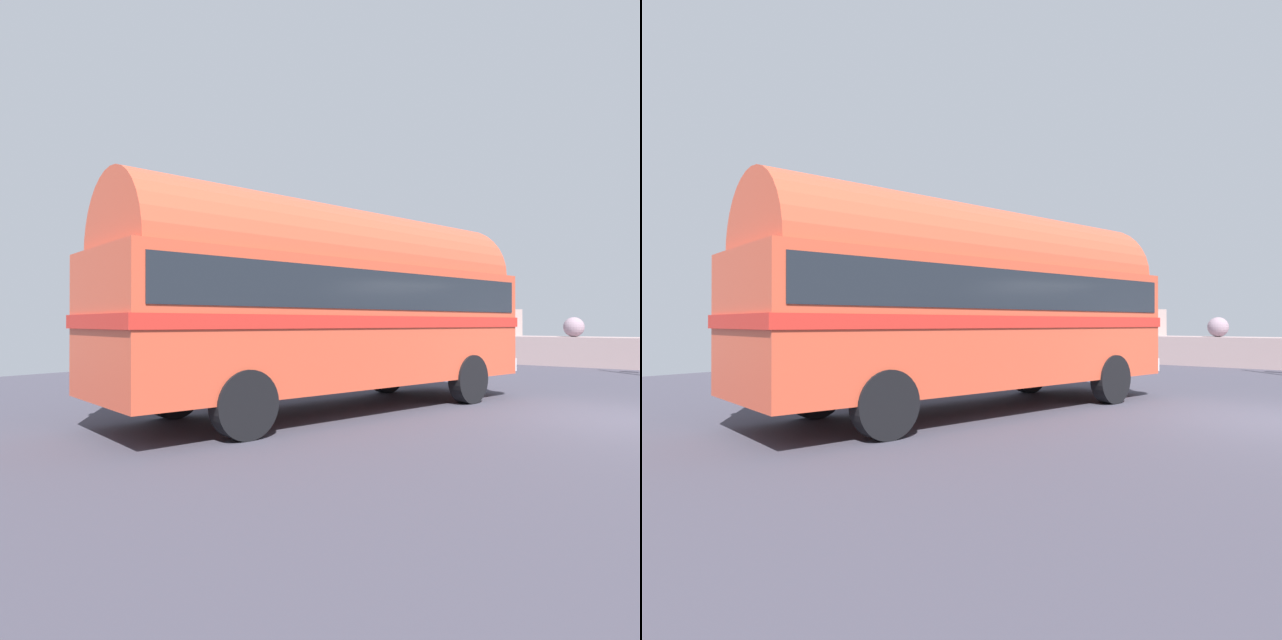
# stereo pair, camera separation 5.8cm
# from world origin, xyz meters

# --- Properties ---
(ground) EXTENTS (32.00, 26.00, 0.02)m
(ground) POSITION_xyz_m (0.00, 0.00, 0.01)
(ground) COLOR #3C3946
(vintage_coach) EXTENTS (4.07, 8.89, 3.70)m
(vintage_coach) POSITION_xyz_m (-4.52, -2.22, 2.05)
(vintage_coach) COLOR black
(vintage_coach) RESTS_ON ground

